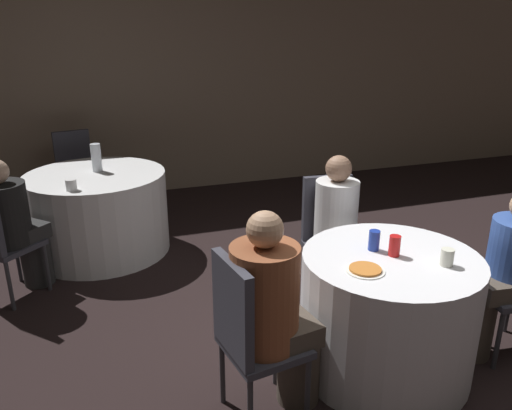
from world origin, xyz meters
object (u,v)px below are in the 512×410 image
object	(u,v)px
table_near	(387,313)
person_black_shirt	(13,225)
chair_near_west	(247,329)
person_white_shirt	(339,235)
person_blue_shirt	(504,274)
soda_can_red	(395,246)
table_far	(99,213)
person_floral_shirt	(275,313)
soda_can_blue	(374,240)
bottle_far	(96,158)
pizza_plate_near	(365,270)
chair_near_north	(330,228)
chair_far_north	(76,168)

from	to	relation	value
table_near	person_black_shirt	distance (m)	2.82
chair_near_west	person_white_shirt	bearing A→B (deg)	123.56
person_blue_shirt	soda_can_red	world-z (taller)	person_blue_shirt
table_far	soda_can_red	bearing A→B (deg)	-56.25
person_floral_shirt	soda_can_blue	world-z (taller)	person_floral_shirt
bottle_far	soda_can_blue	bearing A→B (deg)	-57.67
person_white_shirt	pizza_plate_near	xyz separation A→B (m)	(-0.32, -0.87, 0.19)
table_far	soda_can_red	distance (m)	2.87
person_black_shirt	soda_can_blue	world-z (taller)	person_black_shirt
pizza_plate_near	soda_can_blue	world-z (taller)	soda_can_blue
person_black_shirt	pizza_plate_near	bearing A→B (deg)	2.43
person_white_shirt	soda_can_red	size ratio (longest dim) A/B	9.44
table_near	pizza_plate_near	world-z (taller)	pizza_plate_near
pizza_plate_near	chair_near_west	bearing A→B (deg)	-177.24
table_far	person_floral_shirt	world-z (taller)	person_floral_shirt
chair_near_north	person_white_shirt	size ratio (longest dim) A/B	0.83
person_blue_shirt	pizza_plate_near	world-z (taller)	person_blue_shirt
chair_far_north	soda_can_red	xyz separation A→B (m)	(1.76, -3.40, 0.26)
table_near	person_blue_shirt	distance (m)	0.79
chair_near_west	person_blue_shirt	distance (m)	1.70
person_black_shirt	pizza_plate_near	xyz separation A→B (m)	(1.96, -1.87, 0.19)
soda_can_blue	soda_can_red	size ratio (longest dim) A/B	1.00
table_far	soda_can_red	world-z (taller)	soda_can_red
table_near	table_far	world-z (taller)	same
chair_near_north	soda_can_red	distance (m)	0.96
person_white_shirt	bottle_far	size ratio (longest dim) A/B	4.51
table_near	bottle_far	world-z (taller)	bottle_far
pizza_plate_near	person_blue_shirt	bearing A→B (deg)	0.89
chair_far_north	person_black_shirt	distance (m)	1.71
chair_far_north	soda_can_blue	xyz separation A→B (m)	(1.69, -3.29, 0.26)
pizza_plate_near	table_near	bearing A→B (deg)	23.70
person_floral_shirt	soda_can_red	world-z (taller)	person_floral_shirt
table_near	person_floral_shirt	distance (m)	0.81
table_near	chair_far_north	size ratio (longest dim) A/B	1.09
person_white_shirt	pizza_plate_near	size ratio (longest dim) A/B	5.38
person_white_shirt	person_floral_shirt	world-z (taller)	person_floral_shirt
chair_near_north	table_far	bearing A→B (deg)	-35.70
chair_near_north	person_white_shirt	world-z (taller)	person_white_shirt
table_near	chair_near_west	xyz separation A→B (m)	(-0.93, -0.14, 0.18)
table_far	table_near	bearing A→B (deg)	-56.64
table_near	person_blue_shirt	size ratio (longest dim) A/B	0.95
person_blue_shirt	person_floral_shirt	bearing A→B (deg)	97.72
chair_near_west	chair_far_north	bearing A→B (deg)	-175.67
table_far	chair_near_west	size ratio (longest dim) A/B	1.32
chair_near_north	soda_can_blue	size ratio (longest dim) A/B	7.81
person_black_shirt	person_blue_shirt	bearing A→B (deg)	14.11
table_near	chair_near_north	bearing A→B (deg)	84.64
chair_near_west	chair_far_north	size ratio (longest dim) A/B	1.00
person_floral_shirt	bottle_far	xyz separation A→B (m)	(-0.76, 2.56, 0.28)
person_blue_shirt	person_floral_shirt	xyz separation A→B (m)	(-1.54, -0.02, 0.05)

